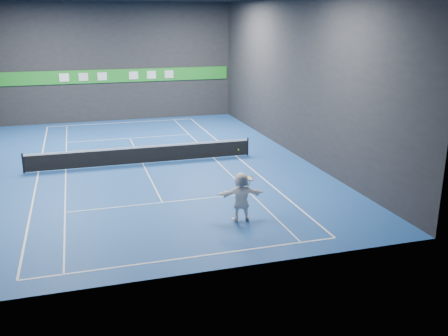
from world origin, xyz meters
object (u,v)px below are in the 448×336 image
object	(u,v)px
player	(241,197)
tennis_net	(142,154)
tennis_ball	(238,150)
tennis_racket	(250,179)

from	to	relation	value
player	tennis_net	xyz separation A→B (m)	(-2.69, 9.28, -0.46)
tennis_ball	tennis_racket	bearing A→B (deg)	-4.17
tennis_net	tennis_racket	distance (m)	9.80
tennis_net	tennis_racket	xyz separation A→B (m)	(3.08, -9.24, 1.14)
tennis_net	player	bearing A→B (deg)	-73.85
tennis_racket	tennis_net	bearing A→B (deg)	108.43
tennis_racket	player	bearing A→B (deg)	-173.00
player	tennis_net	world-z (taller)	player
tennis_ball	tennis_racket	xyz separation A→B (m)	(0.50, -0.04, -1.24)
tennis_racket	tennis_ball	bearing A→B (deg)	175.83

